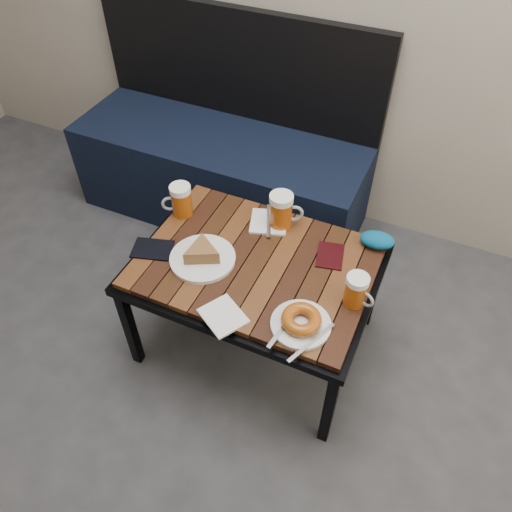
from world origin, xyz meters
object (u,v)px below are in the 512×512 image
at_px(plate_bagel, 301,322).
at_px(passport_burgundy, 330,256).
at_px(plate_pie, 202,255).
at_px(passport_navy, 152,249).
at_px(beer_mug_left, 181,200).
at_px(beer_mug_centre, 282,211).
at_px(knit_pouch, 377,240).
at_px(beer_mug_right, 356,290).
at_px(cafe_table, 256,270).
at_px(bench, 223,166).

relative_size(plate_bagel, passport_burgundy, 1.91).
relative_size(plate_pie, plate_bagel, 0.95).
distance_m(plate_pie, passport_navy, 0.19).
height_order(beer_mug_left, plate_pie, beer_mug_left).
distance_m(beer_mug_centre, knit_pouch, 0.36).
xyz_separation_m(beer_mug_right, plate_bagel, (-0.12, -0.16, -0.04)).
xyz_separation_m(beer_mug_left, knit_pouch, (0.72, 0.13, -0.04)).
bearing_deg(knit_pouch, beer_mug_centre, -173.45).
bearing_deg(beer_mug_centre, plate_bagel, -84.35).
xyz_separation_m(plate_pie, knit_pouch, (0.53, 0.32, 0.00)).
height_order(cafe_table, beer_mug_left, beer_mug_left).
bearing_deg(passport_burgundy, beer_mug_right, -62.72).
relative_size(beer_mug_right, plate_pie, 0.51).
relative_size(passport_navy, knit_pouch, 1.13).
bearing_deg(cafe_table, knit_pouch, 34.85).
bearing_deg(passport_navy, cafe_table, 88.53).
height_order(plate_bagel, knit_pouch, knit_pouch).
distance_m(plate_pie, knit_pouch, 0.62).
bearing_deg(plate_pie, bench, 112.75).
bearing_deg(cafe_table, passport_navy, -164.60).
xyz_separation_m(bench, beer_mug_left, (0.13, -0.58, 0.26)).
distance_m(passport_navy, knit_pouch, 0.80).
relative_size(beer_mug_left, plate_bagel, 0.53).
bearing_deg(beer_mug_right, passport_navy, -154.71).
relative_size(bench, beer_mug_left, 10.94).
bearing_deg(cafe_table, plate_bagel, -38.82).
height_order(beer_mug_left, passport_navy, beer_mug_left).
xyz_separation_m(beer_mug_left, passport_burgundy, (0.59, 0.01, -0.06)).
bearing_deg(beer_mug_left, cafe_table, 129.14).
distance_m(cafe_table, beer_mug_right, 0.38).
height_order(beer_mug_left, beer_mug_right, beer_mug_left).
xyz_separation_m(passport_burgundy, knit_pouch, (0.13, 0.12, 0.02)).
bearing_deg(bench, plate_bagel, -50.46).
xyz_separation_m(plate_pie, passport_navy, (-0.19, -0.03, -0.02)).
distance_m(bench, plate_pie, 0.86).
height_order(beer_mug_right, plate_pie, beer_mug_right).
xyz_separation_m(bench, plate_pie, (0.32, -0.76, 0.22)).
height_order(bench, beer_mug_right, bench).
distance_m(plate_bagel, passport_burgundy, 0.32).
height_order(passport_burgundy, knit_pouch, knit_pouch).
height_order(bench, plate_bagel, bench).
height_order(cafe_table, beer_mug_right, beer_mug_right).
height_order(beer_mug_left, plate_bagel, beer_mug_left).
bearing_deg(passport_navy, beer_mug_left, 163.63).
bearing_deg(beer_mug_left, passport_navy, 57.46).
height_order(beer_mug_left, knit_pouch, beer_mug_left).
distance_m(beer_mug_left, plate_pie, 0.27).
bearing_deg(bench, beer_mug_centre, -44.03).
xyz_separation_m(beer_mug_right, passport_burgundy, (-0.14, 0.16, -0.06)).
xyz_separation_m(beer_mug_left, beer_mug_centre, (0.37, 0.09, 0.01)).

